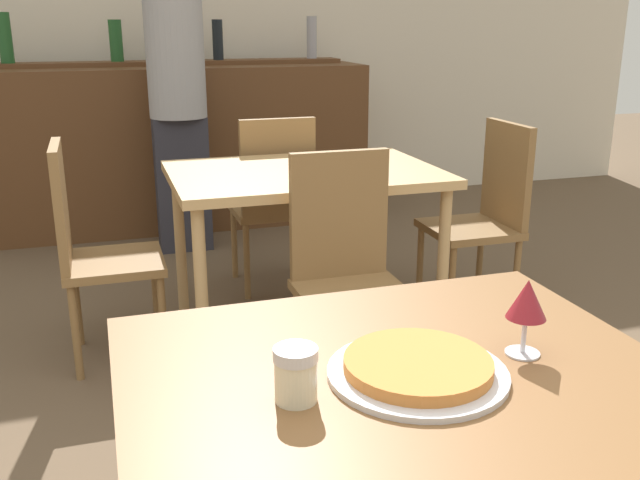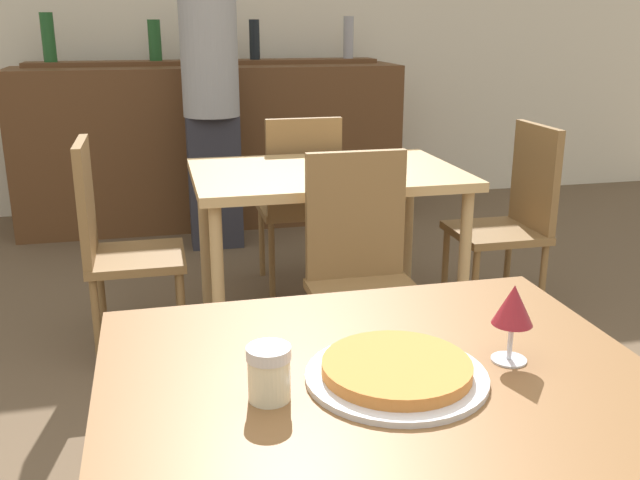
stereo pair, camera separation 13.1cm
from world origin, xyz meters
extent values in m
cube|color=silver|center=(0.00, 4.31, 1.40)|extent=(8.00, 0.05, 2.80)
cube|color=brown|center=(0.00, 0.00, 0.72)|extent=(1.06, 0.86, 0.04)
cylinder|color=brown|center=(-0.47, 0.37, 0.35)|extent=(0.05, 0.05, 0.70)
cylinder|color=brown|center=(0.47, 0.37, 0.35)|extent=(0.05, 0.05, 0.70)
cube|color=tan|center=(0.33, 1.79, 0.74)|extent=(1.15, 0.80, 0.04)
cylinder|color=tan|center=(-0.18, 1.45, 0.36)|extent=(0.05, 0.05, 0.72)
cylinder|color=tan|center=(0.84, 1.45, 0.36)|extent=(0.05, 0.05, 0.72)
cylinder|color=tan|center=(-0.18, 2.13, 0.36)|extent=(0.05, 0.05, 0.72)
cylinder|color=tan|center=(0.84, 2.13, 0.36)|extent=(0.05, 0.05, 0.72)
cube|color=brown|center=(0.00, 3.81, 0.54)|extent=(2.60, 0.56, 1.09)
cube|color=brown|center=(0.00, 3.95, 1.10)|extent=(2.39, 0.24, 0.03)
cylinder|color=#1E5123|center=(-1.02, 3.95, 1.27)|extent=(0.09, 0.09, 0.31)
cylinder|color=#1E5123|center=(-0.34, 3.95, 1.25)|extent=(0.09, 0.09, 0.27)
cylinder|color=black|center=(0.34, 3.95, 1.25)|extent=(0.07, 0.07, 0.27)
cylinder|color=#9999A3|center=(1.02, 3.95, 1.26)|extent=(0.07, 0.07, 0.29)
cube|color=olive|center=(0.33, 1.14, 0.42)|extent=(0.40, 0.40, 0.04)
cube|color=olive|center=(0.33, 1.32, 0.68)|extent=(0.38, 0.04, 0.49)
cylinder|color=olive|center=(0.16, 0.97, 0.20)|extent=(0.03, 0.03, 0.40)
cylinder|color=olive|center=(0.50, 0.97, 0.20)|extent=(0.03, 0.03, 0.40)
cylinder|color=olive|center=(0.16, 1.31, 0.20)|extent=(0.03, 0.03, 0.40)
cylinder|color=olive|center=(0.50, 1.31, 0.20)|extent=(0.03, 0.03, 0.40)
cube|color=olive|center=(0.33, 2.44, 0.42)|extent=(0.40, 0.40, 0.04)
cube|color=olive|center=(0.33, 2.26, 0.68)|extent=(0.38, 0.04, 0.49)
cylinder|color=olive|center=(0.50, 2.61, 0.20)|extent=(0.03, 0.03, 0.40)
cylinder|color=olive|center=(0.16, 2.61, 0.20)|extent=(0.03, 0.03, 0.40)
cylinder|color=olive|center=(0.50, 2.27, 0.20)|extent=(0.03, 0.03, 0.40)
cylinder|color=olive|center=(0.16, 2.27, 0.20)|extent=(0.03, 0.03, 0.40)
cube|color=olive|center=(-0.49, 1.79, 0.42)|extent=(0.40, 0.40, 0.04)
cube|color=olive|center=(-0.68, 1.79, 0.68)|extent=(0.04, 0.38, 0.49)
cylinder|color=olive|center=(-0.32, 1.62, 0.20)|extent=(0.03, 0.03, 0.40)
cylinder|color=olive|center=(-0.32, 1.96, 0.20)|extent=(0.03, 0.03, 0.40)
cylinder|color=olive|center=(-0.66, 1.62, 0.20)|extent=(0.03, 0.03, 0.40)
cylinder|color=olive|center=(-0.66, 1.96, 0.20)|extent=(0.03, 0.03, 0.40)
cube|color=olive|center=(1.15, 1.79, 0.42)|extent=(0.40, 0.40, 0.04)
cube|color=olive|center=(1.34, 1.79, 0.68)|extent=(0.04, 0.38, 0.49)
cylinder|color=olive|center=(0.98, 1.96, 0.20)|extent=(0.03, 0.03, 0.40)
cylinder|color=olive|center=(0.98, 1.62, 0.20)|extent=(0.03, 0.03, 0.40)
cylinder|color=olive|center=(1.32, 1.96, 0.20)|extent=(0.03, 0.03, 0.40)
cylinder|color=olive|center=(1.32, 1.62, 0.20)|extent=(0.03, 0.03, 0.40)
cylinder|color=silver|center=(0.02, -0.03, 0.75)|extent=(0.34, 0.34, 0.01)
cylinder|color=#CC7A38|center=(0.02, -0.03, 0.76)|extent=(0.28, 0.28, 0.02)
cylinder|color=beige|center=(-0.22, -0.04, 0.78)|extent=(0.08, 0.08, 0.08)
cylinder|color=silver|center=(-0.22, -0.04, 0.83)|extent=(0.08, 0.08, 0.02)
cube|color=#2D2D38|center=(-0.04, 3.23, 0.41)|extent=(0.32, 0.18, 0.83)
cylinder|color=#9E9EA3|center=(-0.04, 3.23, 1.17)|extent=(0.34, 0.34, 0.69)
cylinder|color=silver|center=(0.27, -0.01, 0.74)|extent=(0.07, 0.07, 0.00)
cylinder|color=silver|center=(0.27, -0.01, 0.78)|extent=(0.01, 0.01, 0.07)
cone|color=maroon|center=(0.27, -0.01, 0.86)|extent=(0.08, 0.08, 0.08)
camera|label=1|loc=(-0.51, -1.13, 1.39)|focal=40.00mm
camera|label=2|loc=(-0.39, -1.16, 1.39)|focal=40.00mm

